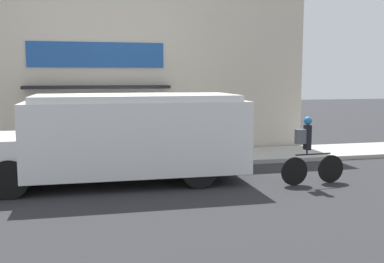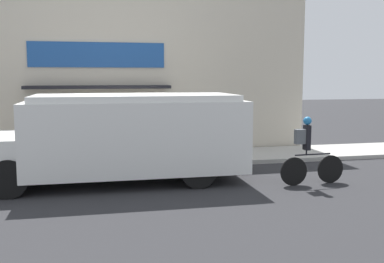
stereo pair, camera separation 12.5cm
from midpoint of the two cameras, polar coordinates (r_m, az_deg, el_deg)
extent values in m
plane|color=#2B2B2D|center=(13.14, -8.77, -4.90)|extent=(70.00, 70.00, 0.00)
cube|color=#ADAAA3|center=(14.31, -9.16, -3.67)|extent=(28.00, 2.41, 0.13)
cube|color=beige|center=(15.44, -9.74, 7.09)|extent=(13.50, 0.18, 5.48)
cube|color=#1E4C93|center=(15.31, -12.22, 9.50)|extent=(4.42, 0.05, 0.82)
cube|color=black|center=(14.93, -12.09, 5.54)|extent=(4.64, 0.79, 0.10)
cube|color=white|center=(11.55, -7.37, -0.50)|extent=(5.46, 2.43, 1.78)
cube|color=white|center=(11.46, -7.45, 4.30)|extent=(5.03, 2.24, 0.15)
cube|color=red|center=(12.92, -14.60, 0.53)|extent=(0.03, 0.44, 0.44)
cylinder|color=black|center=(12.77, -20.97, -3.64)|extent=(0.88, 0.27, 0.87)
cylinder|color=black|center=(10.77, -22.51, -5.62)|extent=(0.88, 0.27, 0.87)
cylinder|color=black|center=(12.87, -1.55, -3.09)|extent=(0.88, 0.27, 0.87)
cylinder|color=black|center=(10.89, 0.57, -4.94)|extent=(0.88, 0.27, 0.87)
cylinder|color=black|center=(11.96, 16.90, -4.57)|extent=(0.71, 0.08, 0.71)
cylinder|color=black|center=(11.43, 12.56, -4.96)|extent=(0.71, 0.08, 0.71)
cylinder|color=black|center=(11.61, 14.84, -2.80)|extent=(0.98, 0.09, 0.04)
cylinder|color=black|center=(11.51, 14.08, -2.56)|extent=(0.04, 0.04, 0.12)
cube|color=black|center=(11.46, 14.14, -0.74)|extent=(0.13, 0.21, 0.62)
sphere|color=#2375B7|center=(11.41, 14.20, 1.34)|extent=(0.21, 0.21, 0.21)
cube|color=#565B60|center=(11.36, 13.32, -0.63)|extent=(0.27, 0.15, 0.36)
cylinder|color=slate|center=(14.77, -13.47, -1.32)|extent=(0.53, 0.53, 0.95)
cylinder|color=black|center=(14.71, -13.53, 0.58)|extent=(0.54, 0.54, 0.04)
camera|label=1|loc=(0.06, -90.27, -0.03)|focal=42.00mm
camera|label=2|loc=(0.06, 89.73, 0.03)|focal=42.00mm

